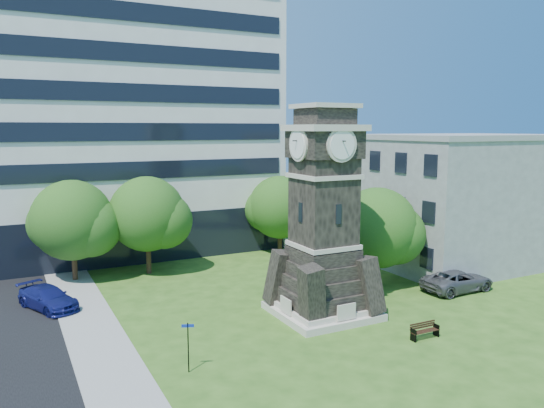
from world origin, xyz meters
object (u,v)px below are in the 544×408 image
car_street_north (48,298)px  car_east_lot (457,281)px  street_sign (188,341)px  park_bench (424,330)px  clock_tower (323,226)px

car_street_north → car_east_lot: 26.35m
car_street_north → car_east_lot: car_east_lot is taller
car_street_north → street_sign: 13.00m
street_sign → car_street_north: bearing=134.8°
park_bench → street_sign: street_sign is taller
clock_tower → car_street_north: 17.22m
park_bench → car_east_lot: bearing=34.5°
park_bench → car_street_north: bearing=141.7°
park_bench → street_sign: 12.36m
car_east_lot → street_sign: 20.23m
car_street_north → street_sign: (4.93, -12.01, 0.77)m
car_street_north → car_east_lot: bearing=-44.2°
car_street_north → street_sign: bearing=-92.7°
car_street_north → car_east_lot: size_ratio=0.91×
street_sign → park_bench: bearing=13.8°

